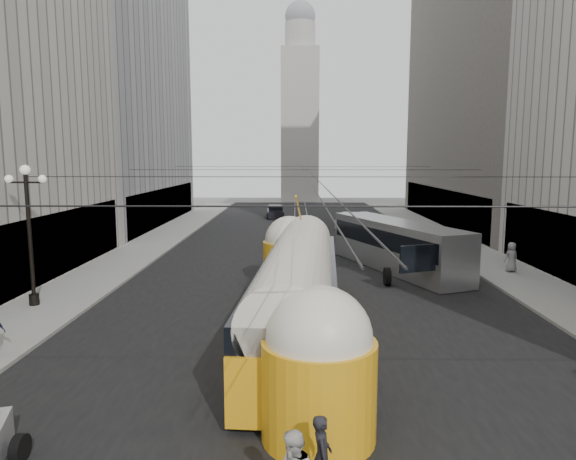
{
  "coord_description": "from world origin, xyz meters",
  "views": [
    {
      "loc": [
        -0.62,
        -4.62,
        6.8
      ],
      "look_at": [
        -0.94,
        16.74,
        3.82
      ],
      "focal_mm": 32.0,
      "sensor_mm": 36.0,
      "label": 1
    }
  ],
  "objects_px": {
    "pedestrian_sidewalk_right": "(511,257)",
    "pedestrian_crossing_a": "(322,456)",
    "city_bus": "(397,244)",
    "streetcar": "(299,287)"
  },
  "relations": [
    {
      "from": "pedestrian_crossing_a",
      "to": "pedestrian_sidewalk_right",
      "type": "xyz_separation_m",
      "value": [
        12.21,
        20.33,
        0.17
      ]
    },
    {
      "from": "city_bus",
      "to": "pedestrian_sidewalk_right",
      "type": "distance_m",
      "value": 6.7
    },
    {
      "from": "streetcar",
      "to": "pedestrian_sidewalk_right",
      "type": "height_order",
      "value": "streetcar"
    },
    {
      "from": "streetcar",
      "to": "pedestrian_sidewalk_right",
      "type": "relative_size",
      "value": 10.01
    },
    {
      "from": "streetcar",
      "to": "pedestrian_crossing_a",
      "type": "bearing_deg",
      "value": -87.49
    },
    {
      "from": "city_bus",
      "to": "pedestrian_sidewalk_right",
      "type": "xyz_separation_m",
      "value": [
        6.58,
        -1.06,
        -0.61
      ]
    },
    {
      "from": "pedestrian_crossing_a",
      "to": "city_bus",
      "type": "bearing_deg",
      "value": -16.91
    },
    {
      "from": "pedestrian_sidewalk_right",
      "to": "pedestrian_crossing_a",
      "type": "bearing_deg",
      "value": 41.92
    },
    {
      "from": "city_bus",
      "to": "pedestrian_sidewalk_right",
      "type": "relative_size",
      "value": 6.95
    },
    {
      "from": "streetcar",
      "to": "pedestrian_crossing_a",
      "type": "height_order",
      "value": "streetcar"
    }
  ]
}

